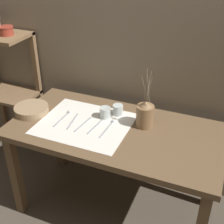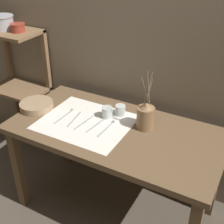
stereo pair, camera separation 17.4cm
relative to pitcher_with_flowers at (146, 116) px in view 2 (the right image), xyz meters
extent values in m
plane|color=brown|center=(-0.16, -0.11, -0.80)|extent=(12.00, 12.00, 0.00)
cube|color=#7A6B56|center=(-0.16, 0.35, 0.40)|extent=(7.00, 0.06, 2.40)
cube|color=brown|center=(-0.16, -0.11, -0.11)|extent=(1.38, 0.70, 0.04)
cube|color=brown|center=(-0.79, -0.40, -0.46)|extent=(0.06, 0.06, 0.67)
cube|color=brown|center=(-0.79, 0.18, -0.46)|extent=(0.06, 0.06, 0.67)
cube|color=brown|center=(0.47, 0.18, -0.46)|extent=(0.06, 0.06, 0.67)
cube|color=brown|center=(-1.23, 0.15, 0.33)|extent=(0.47, 0.31, 0.02)
cube|color=brown|center=(-1.23, 0.15, -0.17)|extent=(0.47, 0.31, 0.02)
cube|color=brown|center=(-1.45, 0.29, -0.23)|extent=(0.04, 0.04, 1.14)
cube|color=brown|center=(-1.01, 0.29, -0.23)|extent=(0.04, 0.04, 1.14)
cube|color=white|center=(-0.37, -0.13, -0.08)|extent=(0.59, 0.50, 0.00)
cylinder|color=olive|center=(0.00, 0.00, -0.01)|extent=(0.11, 0.11, 0.15)
cone|color=olive|center=(0.00, 0.00, 0.08)|extent=(0.09, 0.09, 0.04)
cylinder|color=#847056|center=(0.01, -0.01, 0.19)|extent=(0.04, 0.03, 0.18)
cylinder|color=#847056|center=(0.01, 0.00, 0.20)|extent=(0.02, 0.03, 0.20)
cylinder|color=#847056|center=(-0.01, -0.01, 0.19)|extent=(0.04, 0.04, 0.17)
cylinder|color=#847056|center=(0.01, 0.00, 0.16)|extent=(0.02, 0.02, 0.13)
cylinder|color=#847056|center=(0.02, -0.02, 0.19)|extent=(0.03, 0.01, 0.18)
cylinder|color=#847056|center=(-0.01, 0.00, 0.20)|extent=(0.01, 0.03, 0.21)
cylinder|color=#9E7F5B|center=(-0.78, -0.14, -0.06)|extent=(0.24, 0.24, 0.05)
cylinder|color=silver|center=(-0.27, -0.01, -0.05)|extent=(0.07, 0.07, 0.08)
cylinder|color=silver|center=(-0.21, 0.06, -0.05)|extent=(0.07, 0.07, 0.07)
cube|color=#A8A8AD|center=(-0.54, -0.15, -0.08)|extent=(0.02, 0.20, 0.00)
sphere|color=#A8A8AD|center=(-0.53, -0.05, -0.08)|extent=(0.02, 0.02, 0.02)
cube|color=#A8A8AD|center=(-0.45, -0.14, -0.08)|extent=(0.04, 0.20, 0.00)
cube|color=#A8A8AD|center=(-0.37, -0.14, -0.08)|extent=(0.03, 0.20, 0.00)
cube|color=#A8A8AD|center=(-0.29, -0.14, -0.08)|extent=(0.03, 0.20, 0.00)
cube|color=#A8A8AD|center=(-0.21, -0.14, -0.08)|extent=(0.02, 0.20, 0.00)
sphere|color=#A8A8AD|center=(-0.21, -0.04, -0.08)|extent=(0.02, 0.02, 0.02)
cylinder|color=#A8A8AD|center=(-1.29, 0.15, 0.39)|extent=(0.18, 0.18, 0.11)
cylinder|color=#A8A8AD|center=(-1.29, 0.15, 0.44)|extent=(0.19, 0.19, 0.01)
cylinder|color=#9E3828|center=(-1.13, 0.15, 0.37)|extent=(0.10, 0.10, 0.06)
cylinder|color=#9E3828|center=(-1.13, 0.15, 0.40)|extent=(0.11, 0.11, 0.01)
camera|label=1|loc=(0.46, -1.65, 1.03)|focal=50.00mm
camera|label=2|loc=(0.61, -1.58, 1.03)|focal=50.00mm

